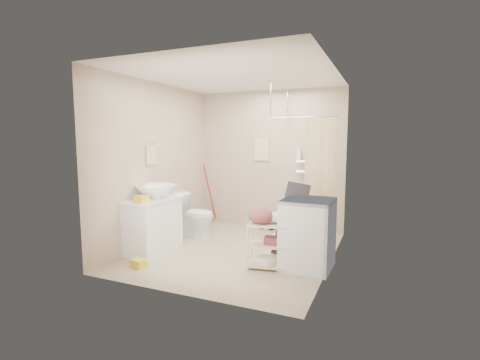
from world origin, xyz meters
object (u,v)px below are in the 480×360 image
at_px(vanity, 153,225).
at_px(washing_machine, 308,234).
at_px(laundry_rack, 268,241).
at_px(toilet, 194,214).

distance_m(vanity, washing_machine, 2.31).
height_order(washing_machine, laundry_rack, washing_machine).
relative_size(vanity, washing_machine, 0.99).
distance_m(vanity, toilet, 1.03).
xyz_separation_m(vanity, toilet, (0.12, 1.02, -0.03)).
bearing_deg(toilet, vanity, 175.31).
height_order(toilet, washing_machine, washing_machine).
bearing_deg(washing_machine, toilet, 161.84).
relative_size(washing_machine, laundry_rack, 1.28).
bearing_deg(washing_machine, laundry_rack, -154.37).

